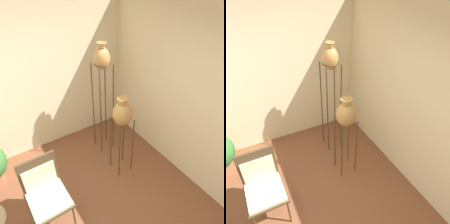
% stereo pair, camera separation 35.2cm
% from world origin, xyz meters
% --- Properties ---
extents(wall_back, '(8.22, 0.06, 2.70)m').
position_xyz_m(wall_back, '(0.00, 2.14, 1.35)').
color(wall_back, beige).
rests_on(wall_back, ground_plane).
extents(wall_right, '(0.06, 8.22, 2.70)m').
position_xyz_m(wall_right, '(2.14, 0.00, 1.35)').
color(wall_right, beige).
rests_on(wall_right, ground_plane).
extents(vase_stand_tall, '(0.27, 0.27, 2.02)m').
position_xyz_m(vase_stand_tall, '(1.35, 1.44, 1.69)').
color(vase_stand_tall, '#473823').
rests_on(vase_stand_tall, ground_plane).
extents(vase_stand_medium, '(0.30, 0.30, 1.42)m').
position_xyz_m(vase_stand_medium, '(1.29, 0.80, 1.13)').
color(vase_stand_medium, '#473823').
rests_on(vase_stand_medium, ground_plane).
extents(chair, '(0.51, 0.52, 1.06)m').
position_xyz_m(chair, '(-0.05, 0.59, 0.61)').
color(chair, '#473823').
rests_on(chair, ground_plane).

